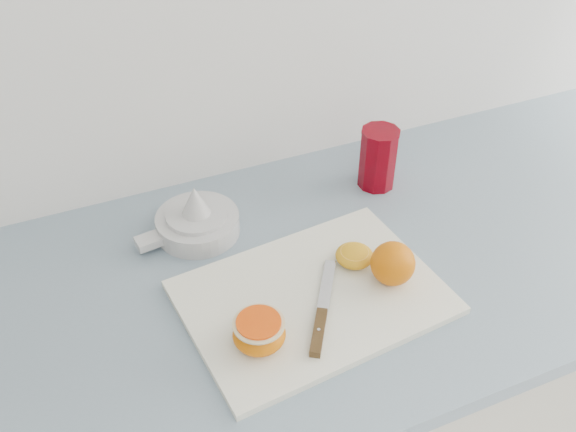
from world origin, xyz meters
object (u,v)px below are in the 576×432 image
(cutting_board, at_px, (313,297))
(citrus_juicer, at_px, (197,221))
(counter, at_px, (316,417))
(red_tumbler, at_px, (378,160))
(half_orange, at_px, (259,333))

(cutting_board, bearing_deg, citrus_juicer, 117.55)
(cutting_board, bearing_deg, counter, 53.14)
(red_tumbler, bearing_deg, half_orange, -140.68)
(cutting_board, xyz_separation_m, citrus_juicer, (-0.12, 0.22, 0.02))
(cutting_board, distance_m, citrus_juicer, 0.25)
(citrus_juicer, height_order, red_tumbler, red_tumbler)
(cutting_board, height_order, citrus_juicer, citrus_juicer)
(half_orange, bearing_deg, red_tumbler, 39.32)
(counter, relative_size, red_tumbler, 22.59)
(counter, distance_m, cutting_board, 0.46)
(cutting_board, relative_size, citrus_juicer, 2.12)
(counter, bearing_deg, cutting_board, -126.86)
(half_orange, relative_size, red_tumbler, 0.64)
(counter, distance_m, red_tumbler, 0.55)
(half_orange, distance_m, red_tumbler, 0.45)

